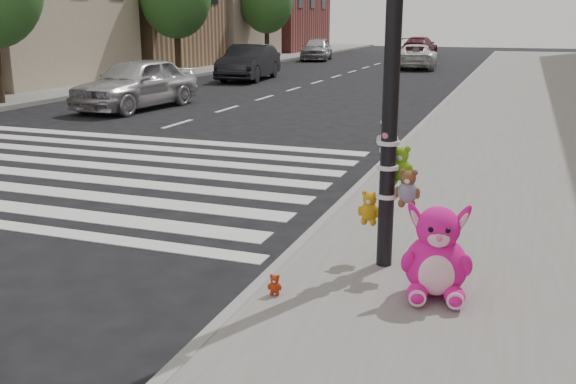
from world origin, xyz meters
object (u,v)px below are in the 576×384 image
at_px(car_silver_far, 136,83).
at_px(car_white_near, 416,56).
at_px(signal_pole, 392,108).
at_px(pink_bunny, 436,258).
at_px(red_teddy, 275,285).
at_px(car_dark_far, 249,62).

xyz_separation_m(car_silver_far, car_white_near, (5.33, 18.92, -0.11)).
relative_size(signal_pole, car_silver_far, 0.89).
bearing_deg(car_silver_far, pink_bunny, -41.08).
xyz_separation_m(pink_bunny, red_teddy, (-1.40, -0.49, -0.27)).
height_order(signal_pole, car_white_near, signal_pole).
height_order(pink_bunny, car_silver_far, car_silver_far).
bearing_deg(car_white_near, signal_pole, 92.78).
bearing_deg(red_teddy, car_white_near, 87.58).
xyz_separation_m(signal_pole, car_white_near, (-4.39, 29.29, -1.13)).
relative_size(signal_pole, car_white_near, 0.85).
relative_size(signal_pole, red_teddy, 19.58).
relative_size(pink_bunny, red_teddy, 4.46).
height_order(red_teddy, car_silver_far, car_silver_far).
relative_size(car_silver_far, car_dark_far, 0.96).
relative_size(red_teddy, car_white_near, 0.04).
bearing_deg(red_teddy, car_dark_far, 104.82).
xyz_separation_m(red_teddy, car_dark_far, (-9.42, 21.22, 0.53)).
xyz_separation_m(signal_pole, pink_bunny, (0.59, -0.64, -1.27)).
distance_m(signal_pole, red_teddy, 2.08).
bearing_deg(car_silver_far, car_dark_far, 98.87).
bearing_deg(car_silver_far, car_white_near, 80.09).
height_order(signal_pole, pink_bunny, signal_pole).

